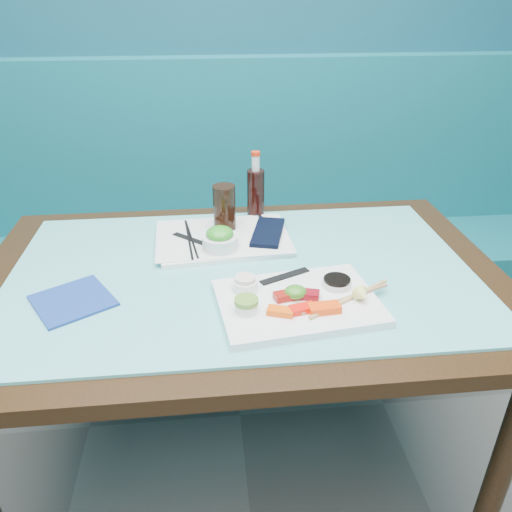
{
  "coord_description": "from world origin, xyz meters",
  "views": [
    {
      "loc": [
        -0.08,
        0.3,
        1.43
      ],
      "look_at": [
        0.04,
        1.45,
        0.8
      ],
      "focal_mm": 35.0,
      "sensor_mm": 36.0,
      "label": 1
    }
  ],
  "objects": [
    {
      "name": "chopstick_sleeve",
      "position": [
        0.1,
        1.37,
        0.78
      ],
      "size": [
        0.13,
        0.08,
        0.0
      ],
      "primitive_type": "cube",
      "rotation": [
        0.0,
        0.0,
        0.43
      ],
      "color": "black",
      "rests_on": "sashimi_plate"
    },
    {
      "name": "salmon_right",
      "position": [
        0.17,
        1.21,
        0.79
      ],
      "size": [
        0.07,
        0.04,
        0.02
      ],
      "primitive_type": "cube",
      "rotation": [
        0.0,
        0.0,
        0.08
      ],
      "color": "#FF430A",
      "rests_on": "sashimi_plate"
    },
    {
      "name": "soy_fill",
      "position": [
        0.22,
        1.32,
        0.79
      ],
      "size": [
        0.08,
        0.08,
        0.01
      ],
      "primitive_type": "cylinder",
      "rotation": [
        0.0,
        0.0,
        0.18
      ],
      "color": "black",
      "rests_on": "soy_dish"
    },
    {
      "name": "wooden_chopstick_a",
      "position": [
        0.23,
        1.25,
        0.78
      ],
      "size": [
        0.23,
        0.11,
        0.01
      ],
      "primitive_type": "cylinder",
      "rotation": [
        1.57,
        0.0,
        -1.17
      ],
      "color": "#A5704E",
      "rests_on": "sashimi_plate"
    },
    {
      "name": "cola_glass",
      "position": [
        -0.03,
        1.68,
        0.84
      ],
      "size": [
        0.07,
        0.07,
        0.14
      ],
      "primitive_type": "cylinder",
      "rotation": [
        0.0,
        0.0,
        0.0
      ],
      "color": "black",
      "rests_on": "serving_tray"
    },
    {
      "name": "blue_napkin",
      "position": [
        -0.42,
        1.34,
        0.76
      ],
      "size": [
        0.23,
        0.23,
        0.01
      ],
      "primitive_type": "cube",
      "rotation": [
        0.0,
        0.0,
        0.55
      ],
      "color": "navy",
      "rests_on": "glass_top"
    },
    {
      "name": "cola_bottle_cap",
      "position": [
        0.07,
        1.79,
        0.97
      ],
      "size": [
        0.03,
        0.03,
        0.01
      ],
      "primitive_type": "cylinder",
      "rotation": [
        0.0,
        0.0,
        0.26
      ],
      "color": "red",
      "rests_on": "cola_bottle_neck"
    },
    {
      "name": "cola_bottle_neck",
      "position": [
        0.07,
        1.79,
        0.94
      ],
      "size": [
        0.03,
        0.03,
        0.05
      ],
      "primitive_type": "cylinder",
      "rotation": [
        0.0,
        0.0,
        -0.21
      ],
      "color": "silver",
      "rests_on": "cola_bottle_body"
    },
    {
      "name": "salmon_mid",
      "position": [
        0.12,
        1.22,
        0.78
      ],
      "size": [
        0.07,
        0.04,
        0.01
      ],
      "primitive_type": "cube",
      "rotation": [
        0.0,
        0.0,
        0.23
      ],
      "color": "red",
      "rests_on": "sashimi_plate"
    },
    {
      "name": "sashimi_plate",
      "position": [
        0.12,
        1.27,
        0.77
      ],
      "size": [
        0.4,
        0.31,
        0.02
      ],
      "primitive_type": "cube",
      "rotation": [
        0.0,
        0.0,
        0.12
      ],
      "color": "white",
      "rests_on": "glass_top"
    },
    {
      "name": "cola_bottle_body",
      "position": [
        0.07,
        1.79,
        0.84
      ],
      "size": [
        0.07,
        0.07,
        0.16
      ],
      "primitive_type": "cylinder",
      "rotation": [
        0.0,
        0.0,
        0.27
      ],
      "color": "black",
      "rests_on": "glass_top"
    },
    {
      "name": "ramekin_wasabi",
      "position": [
        -0.01,
        1.23,
        0.79
      ],
      "size": [
        0.07,
        0.07,
        0.02
      ],
      "primitive_type": "cylinder",
      "rotation": [
        0.0,
        0.0,
        -0.36
      ],
      "color": "white",
      "rests_on": "sashimi_plate"
    },
    {
      "name": "seaweed_salad",
      "position": [
        -0.05,
        1.55,
        0.82
      ],
      "size": [
        0.1,
        0.1,
        0.04
      ],
      "primitive_type": "ellipsoid",
      "rotation": [
        0.0,
        0.0,
        0.29
      ],
      "color": "#2C8F21",
      "rests_on": "seaweed_bowl"
    },
    {
      "name": "glass_top",
      "position": [
        0.0,
        1.45,
        0.75
      ],
      "size": [
        1.22,
        0.76,
        0.01
      ],
      "primitive_type": "cube",
      "color": "#5EBDBD",
      "rests_on": "dining_table"
    },
    {
      "name": "tray_sleeve",
      "position": [
        -0.14,
        1.62,
        0.77
      ],
      "size": [
        0.11,
        0.1,
        0.0
      ],
      "primitive_type": "cube",
      "rotation": [
        0.0,
        0.0,
        0.85
      ],
      "color": "black",
      "rests_on": "serving_tray"
    },
    {
      "name": "lemon_wedge",
      "position": [
        0.26,
        1.24,
        0.8
      ],
      "size": [
        0.05,
        0.04,
        0.04
      ],
      "primitive_type": "cone",
      "rotation": [
        1.57,
        0.0,
        0.21
      ],
      "color": "#F3E773",
      "rests_on": "sashimi_plate"
    },
    {
      "name": "paper_placemat",
      "position": [
        -0.04,
        1.63,
        0.77
      ],
      "size": [
        0.4,
        0.29,
        0.0
      ],
      "primitive_type": "cube",
      "rotation": [
        0.0,
        0.0,
        0.05
      ],
      "color": "silver",
      "rests_on": "serving_tray"
    },
    {
      "name": "black_chopstick_b",
      "position": [
        -0.13,
        1.62,
        0.78
      ],
      "size": [
        0.04,
        0.24,
        0.01
      ],
      "primitive_type": "cylinder",
      "rotation": [
        1.57,
        0.0,
        0.15
      ],
      "color": "black",
      "rests_on": "serving_tray"
    },
    {
      "name": "dining_table",
      "position": [
        0.0,
        1.45,
        0.67
      ],
      "size": [
        1.4,
        0.9,
        0.75
      ],
      "color": "black",
      "rests_on": "ground"
    },
    {
      "name": "ginger_fill",
      "position": [
        -0.0,
        1.32,
        0.81
      ],
      "size": [
        0.06,
        0.06,
        0.01
      ],
      "primitive_type": "cylinder",
      "rotation": [
        0.0,
        0.0,
        0.28
      ],
      "color": "beige",
      "rests_on": "ramekin_ginger"
    },
    {
      "name": "tuna_left",
      "position": [
        0.09,
        1.27,
        0.79
      ],
      "size": [
        0.06,
        0.04,
        0.02
      ],
      "primitive_type": "cube",
      "rotation": [
        0.0,
        0.0,
        0.23
      ],
      "color": "maroon",
      "rests_on": "sashimi_plate"
    },
    {
      "name": "navy_pouch",
      "position": [
        0.09,
        1.63,
        0.78
      ],
      "size": [
        0.13,
        0.2,
        0.01
      ],
      "primitive_type": "cube",
      "rotation": [
        0.0,
        0.0,
        -0.26
      ],
      "color": "black",
      "rests_on": "serving_tray"
    },
    {
      "name": "tuna_right",
      "position": [
        0.14,
        1.27,
        0.79
      ],
      "size": [
        0.06,
        0.04,
        0.02
      ],
      "primitive_type": "cube",
      "rotation": [
        0.0,
        0.0,
        -0.28
      ],
      "color": "maroon",
      "rests_on": "sashimi_plate"
    },
    {
      "name": "soy_dish",
      "position": [
        0.22,
        1.32,
        0.78
      ],
      "size": [
        0.08,
        0.08,
        0.01
      ],
      "primitive_type": "cylinder",
      "rotation": [
        0.0,
        0.0,
        -0.19
      ],
      "color": "silver",
      "rests_on": "sashimi_plate"
    },
    {
      "name": "seaweed_bowl",
      "position": [
        -0.05,
        1.55,
        0.79
      ],
      "size": [
        0.12,
        0.12,
        0.04
      ],
      "primitive_type": "cylinder",
      "rotation": [
        0.0,
        0.0,
        0.23
      ],
      "color": "white",
      "rests_on": "serving_tray"
    },
    {
      "name": "ramekin_ginger",
      "position": [
        -0.0,
        1.32,
        0.79
      ],
      "size": [
        0.07,
        0.07,
        0.03
      ],
      "primitive_type": "cylinder",
      "rotation": [
        0.0,
        0.0,
        0.17
      ],
      "color": "white",
      "rests_on": "sashimi_plate"
    },
    {
      "name": "wasabi_fill",
      "position": [
        -0.01,
        1.23,
        0.8
      ],
      "size": [
        0.07,
        0.07,
        0.01
      ],
      "primitive_type": "cylinder",
      "rotation": [
        0.0,
        0.0,
        0.38
      ],
      "color": "#5E8F2E",
      "rests_on": "ramekin_wasabi"
    },
    {
      "name": "black_chopstick_a",
      "position": [
        -0.14,
        1.62,
        0.78
      ],
      "size": [
        0.03,
        0.26,
        0.01
      ],
      "primitive_type": "cylinder",
      "rotation": [
        1.57,
        0.0,
        0.09
      ],
      "color": "black",
      "rests_on": "serving_tray"
    },
    {
      "name": "serving_tray",
      "position": [
        -0.04,
        1.63,
        0.76
      ],
      "size": [
        0.39,
        0.31,
        0.01
      ],
      "primitive_type": "cube",
      "rotation": [
        0.0,
        0.0,
        0.1
      ],
      "color": "white",
      "rests_on": "glass_top"
    },
    {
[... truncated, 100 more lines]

